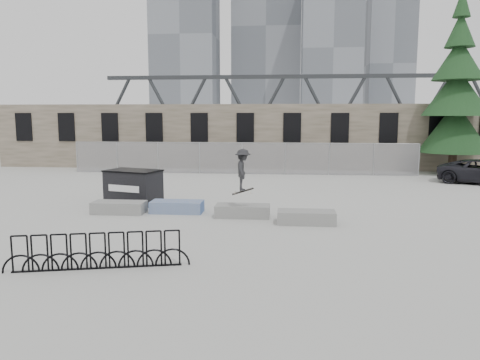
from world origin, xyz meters
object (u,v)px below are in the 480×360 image
at_px(dumpster, 133,187).
at_px(planter_offset, 306,217).
at_px(spruce_tree, 456,97).
at_px(skateboarder, 243,170).
at_px(bike_rack, 98,252).
at_px(planter_far_left, 119,207).
at_px(planter_center_left, 177,206).
at_px(planter_center_right, 243,210).

bearing_deg(dumpster, planter_offset, -4.83).
relative_size(spruce_tree, skateboarder, 6.95).
bearing_deg(bike_rack, spruce_tree, 53.09).
xyz_separation_m(planter_far_left, bike_rack, (1.81, -6.45, 0.19)).
xyz_separation_m(planter_center_left, spruce_tree, (14.80, 13.42, 4.64)).
distance_m(planter_center_left, dumpster, 2.75).
distance_m(planter_far_left, skateboarder, 5.13).
distance_m(spruce_tree, skateboarder, 19.08).
bearing_deg(skateboarder, planter_offset, -105.39).
bearing_deg(planter_center_right, spruce_tree, 48.85).
distance_m(planter_far_left, bike_rack, 6.71).
height_order(dumpster, spruce_tree, spruce_tree).
distance_m(planter_center_right, spruce_tree, 19.11).
relative_size(planter_far_left, planter_center_right, 1.00).
relative_size(planter_far_left, bike_rack, 0.46).
bearing_deg(planter_center_left, dumpster, 145.41).
bearing_deg(planter_far_left, planter_center_left, 8.80).
xyz_separation_m(planter_offset, spruce_tree, (9.89, 14.84, 4.64)).
relative_size(planter_far_left, dumpster, 0.79).
height_order(planter_offset, dumpster, dumpster).
height_order(planter_far_left, spruce_tree, spruce_tree).
bearing_deg(skateboarder, planter_center_right, 2.43).
bearing_deg(planter_far_left, skateboarder, -7.42).
height_order(planter_offset, spruce_tree, spruce_tree).
height_order(planter_center_right, spruce_tree, spruce_tree).
relative_size(planter_center_right, dumpster, 0.79).
height_order(planter_center_left, dumpster, dumpster).
distance_m(planter_far_left, spruce_tree, 22.35).
distance_m(planter_offset, dumpster, 7.74).
distance_m(planter_offset, bike_rack, 7.54).
bearing_deg(planter_offset, spruce_tree, 56.31).
height_order(dumpster, bike_rack, dumpster).
height_order(planter_far_left, planter_offset, same).
height_order(planter_center_left, planter_center_right, same).
xyz_separation_m(dumpster, bike_rack, (1.85, -8.33, -0.30)).
bearing_deg(spruce_tree, planter_offset, -123.69).
height_order(planter_far_left, dumpster, dumpster).
bearing_deg(planter_offset, bike_rack, -134.52).
relative_size(bike_rack, skateboarder, 2.64).
distance_m(planter_far_left, planter_center_left, 2.22).
height_order(spruce_tree, skateboarder, spruce_tree).
bearing_deg(bike_rack, planter_center_left, 86.79).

